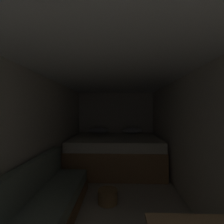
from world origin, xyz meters
name	(u,v)px	position (x,y,z in m)	size (l,w,h in m)	color
ground_plane	(113,209)	(0.00, 2.03, 0.00)	(7.21, 7.21, 0.00)	beige
wall_back	(116,125)	(0.00, 4.66, 0.99)	(2.34, 0.05, 1.98)	beige
wall_left	(35,140)	(-1.14, 2.03, 0.99)	(0.05, 5.21, 1.98)	beige
wall_right	(193,141)	(1.14, 2.03, 0.99)	(0.05, 5.21, 1.98)	beige
ceiling_slab	(113,71)	(0.00, 2.03, 2.00)	(2.34, 5.21, 0.05)	white
bed	(115,152)	(0.00, 3.74, 0.40)	(2.12, 1.71, 0.95)	#9E7247
wicker_basket	(108,196)	(-0.08, 2.18, 0.10)	(0.30, 0.30, 0.20)	olive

